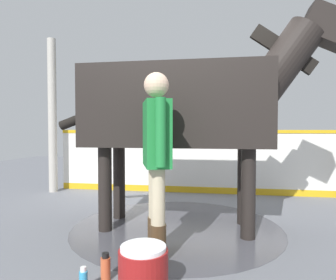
{
  "coord_description": "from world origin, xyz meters",
  "views": [
    {
      "loc": [
        -0.66,
        3.79,
        1.2
      ],
      "look_at": [
        0.03,
        0.66,
        1.09
      ],
      "focal_mm": 31.87,
      "sensor_mm": 36.0,
      "label": 1
    }
  ],
  "objects": [
    {
      "name": "roof_post_far",
      "position": [
        2.75,
        -1.32,
        1.47
      ],
      "size": [
        0.16,
        0.16,
        2.93
      ],
      "primitive_type": "cylinder",
      "color": "#B7B2A8",
      "rests_on": "ground"
    },
    {
      "name": "bottle_shampoo",
      "position": [
        0.42,
        1.81,
        0.09
      ],
      "size": [
        0.06,
        0.06,
        0.19
      ],
      "color": "#3399CC",
      "rests_on": "ground"
    },
    {
      "name": "handler",
      "position": [
        0.05,
        1.1,
        1.01
      ],
      "size": [
        0.39,
        0.65,
        1.73
      ],
      "rotation": [
        0.0,
        0.0,
        0.37
      ],
      "color": "#47331E",
      "rests_on": "ground"
    },
    {
      "name": "wet_patch",
      "position": [
        0.02,
        0.21,
        0.0
      ],
      "size": [
        2.56,
        2.56,
        0.0
      ],
      "primitive_type": "cylinder",
      "color": "#4C4C54",
      "rests_on": "ground"
    },
    {
      "name": "wash_bucket",
      "position": [
        -0.02,
        1.73,
        0.17
      ],
      "size": [
        0.37,
        0.37,
        0.35
      ],
      "color": "maroon",
      "rests_on": "ground"
    },
    {
      "name": "barrier_wall",
      "position": [
        0.14,
        -1.83,
        0.56
      ],
      "size": [
        5.18,
        0.39,
        1.2
      ],
      "color": "white",
      "rests_on": "ground"
    },
    {
      "name": "horse",
      "position": [
        -0.11,
        0.21,
        1.49
      ],
      "size": [
        3.57,
        1.07,
        2.62
      ],
      "rotation": [
        0.0,
        0.0,
        -3.08
      ],
      "color": "black",
      "rests_on": "ground"
    },
    {
      "name": "ground_plane",
      "position": [
        0.0,
        0.0,
        -0.01
      ],
      "size": [
        16.0,
        16.0,
        0.02
      ],
      "primitive_type": "cube",
      "color": "slate"
    },
    {
      "name": "bottle_spray",
      "position": [
        0.33,
        1.61,
        0.1
      ],
      "size": [
        0.08,
        0.08,
        0.22
      ],
      "color": "#CC5933",
      "rests_on": "ground"
    }
  ]
}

